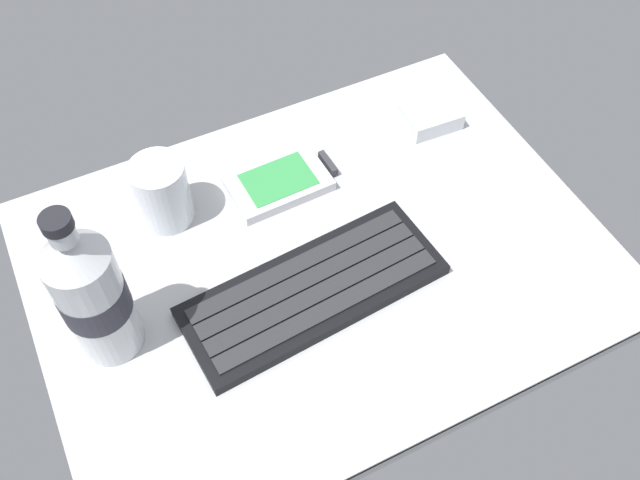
# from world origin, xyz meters

# --- Properties ---
(ground_plane) EXTENTS (0.64, 0.48, 0.03)m
(ground_plane) POSITION_xyz_m (0.00, -0.00, -0.01)
(ground_plane) COLOR #B7BABC
(keyboard) EXTENTS (0.30, 0.13, 0.02)m
(keyboard) POSITION_xyz_m (-0.03, -0.04, 0.01)
(keyboard) COLOR black
(keyboard) RESTS_ON ground_plane
(handheld_device) EXTENTS (0.13, 0.08, 0.02)m
(handheld_device) POSITION_xyz_m (0.01, 0.12, 0.01)
(handheld_device) COLOR silver
(handheld_device) RESTS_ON ground_plane
(juice_cup) EXTENTS (0.06, 0.06, 0.09)m
(juice_cup) POSITION_xyz_m (-0.14, 0.13, 0.04)
(juice_cup) COLOR silver
(juice_cup) RESTS_ON ground_plane
(water_bottle) EXTENTS (0.07, 0.07, 0.21)m
(water_bottle) POSITION_xyz_m (-0.24, 0.00, 0.09)
(water_bottle) COLOR silver
(water_bottle) RESTS_ON ground_plane
(charger_block) EXTENTS (0.07, 0.06, 0.02)m
(charger_block) POSITION_xyz_m (0.23, 0.13, 0.01)
(charger_block) COLOR silver
(charger_block) RESTS_ON ground_plane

